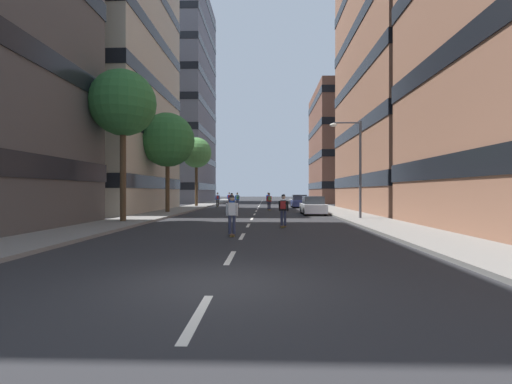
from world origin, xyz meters
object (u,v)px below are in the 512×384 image
Objects in this scene: skater_7 at (268,198)px; street_tree_mid at (123,104)px; skater_5 at (269,200)px; skater_8 at (237,199)px; skater_4 at (232,213)px; street_tree_near at (196,153)px; skater_6 at (232,202)px; streetlamp_right at (355,158)px; skater_2 at (237,199)px; street_tree_far at (167,140)px; skater_0 at (218,199)px; parked_car_near at (313,206)px; skater_1 at (283,208)px; skater_3 at (229,198)px; parked_car_mid at (299,202)px.

street_tree_mid is at bearing -107.35° from skater_7.
skater_5 is 10.72m from skater_8.
skater_4 is at bearing -94.52° from skater_5.
street_tree_near reaches higher than skater_6.
streetlamp_right is 3.65× the size of skater_2.
skater_4 is at bearing -76.03° from street_tree_near.
streetlamp_right reaches higher than skater_7.
street_tree_near is 14.01m from skater_6.
skater_0 is (2.60, 13.12, -5.38)m from street_tree_far.
parked_car_near is 14.59m from skater_2.
street_tree_mid is 1.40× the size of streetlamp_right.
streetlamp_right reaches higher than skater_8.
skater_5 is at bearing 85.48° from skater_4.
skater_5 is (8.90, 15.55, -6.21)m from street_tree_mid.
skater_1 is 13.99m from skater_6.
street_tree_near reaches higher than skater_8.
street_tree_mid is 23.93m from skater_0.
street_tree_near is 4.72× the size of skater_8.
skater_5 is 1.00× the size of skater_6.
skater_3 is at bearing 96.19° from skater_4.
skater_3 is (3.57, 27.35, -6.21)m from street_tree_mid.
skater_6 reaches higher than parked_car_near.
skater_6 is (-1.69, 17.30, 0.00)m from skater_4.
skater_1 and skater_4 have the same top height.
skater_8 is at bearing 154.70° from parked_car_mid.
skater_0 is at bearing -131.37° from skater_8.
skater_2 is 9.99m from skater_6.
skater_6 is at bearing -128.21° from skater_5.
skater_2 is (-7.32, -0.62, 0.32)m from parked_car_mid.
skater_5 is 5.50m from skater_6.
streetlamp_right is 26.13m from skater_7.
skater_0 is at bearing 83.53° from street_tree_mid.
parked_car_near is at bearing -59.88° from skater_2.
street_tree_near is 4.72× the size of skater_3.
skater_5 is at bearing -67.61° from skater_8.
street_tree_far reaches higher than parked_car_mid.
skater_3 is at bearing 96.82° from skater_6.
parked_car_mid is 0.52× the size of street_tree_near.
street_tree_near is at bearing 115.37° from skater_6.
parked_car_mid is 2.47× the size of skater_3.
skater_1 and skater_7 have the same top height.
parked_car_mid is 0.51× the size of street_tree_far.
skater_1 and skater_3 have the same top height.
street_tree_mid is at bearing -168.65° from streetlamp_right.
parked_car_near is at bearing 110.24° from streetlamp_right.
skater_0 is at bearing 78.78° from street_tree_far.
street_tree_mid is (-12.50, -21.83, 6.52)m from parked_car_mid.
skater_2 is 1.00× the size of skater_4.
skater_0 and skater_1 have the same top height.
skater_3 is 5.32m from skater_7.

